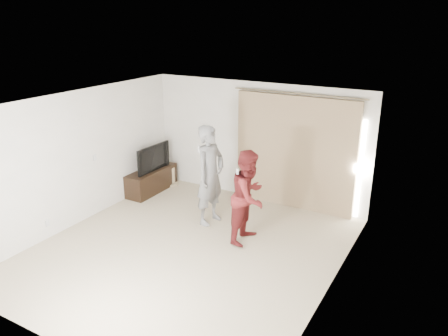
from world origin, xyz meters
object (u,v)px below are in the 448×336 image
Objects in this scene: person_man at (210,175)px; person_woman at (249,196)px; tv at (150,157)px; tv_console at (152,180)px.

person_woman is at bearing -16.44° from person_man.
person_woman is (3.02, -0.98, 0.03)m from tv.
tv is (0.00, 0.00, 0.57)m from tv_console.
person_woman is at bearing -105.69° from tv.
person_man is at bearing 163.56° from person_woman.
person_man is 1.04m from person_woman.
tv_console is at bearing 161.25° from person_man.
tv_console is 0.57m from tv.
person_man is at bearing -106.44° from tv.
person_man reaches higher than tv.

